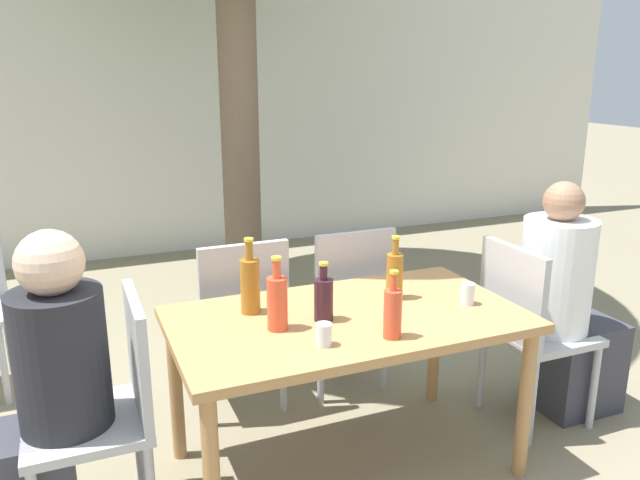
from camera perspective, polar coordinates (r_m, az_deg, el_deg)
ground_plane at (r=2.99m, az=2.35°, el=-19.82°), size 30.00×30.00×0.00m
cafe_building_wall at (r=6.05m, az=-12.91°, el=12.00°), size 10.00×0.08×2.80m
dining_table_front at (r=2.67m, az=2.50°, el=-8.47°), size 1.47×0.82×0.72m
patio_chair_0 at (r=2.51m, az=-18.65°, el=-13.84°), size 0.44×0.44×0.93m
patio_chair_1 at (r=3.22m, az=18.46°, el=-7.19°), size 0.44×0.44×0.93m
patio_chair_2 at (r=3.18m, az=-7.35°, el=-6.73°), size 0.44×0.44×0.93m
patio_chair_3 at (r=3.37m, az=2.38°, el=-5.32°), size 0.44×0.44×0.93m
person_seated_0 at (r=2.51m, az=-24.27°, el=-14.19°), size 0.56×0.32×1.20m
person_seated_1 at (r=3.36m, az=21.55°, el=-6.24°), size 0.57×0.35×1.22m
soda_bottle_0 at (r=2.40m, az=6.66°, el=-6.54°), size 0.07×0.07×0.27m
amber_bottle_1 at (r=2.80m, az=6.84°, el=-3.15°), size 0.07×0.07×0.29m
soda_bottle_2 at (r=2.46m, az=-3.93°, el=-5.63°), size 0.08×0.08×0.30m
wine_bottle_3 at (r=2.55m, az=0.33°, el=-5.33°), size 0.08×0.08×0.25m
amber_bottle_4 at (r=2.63m, az=-6.41°, el=-4.02°), size 0.08×0.08×0.33m
drinking_glass_0 at (r=2.81m, az=13.34°, el=-4.81°), size 0.06×0.06×0.10m
drinking_glass_1 at (r=2.35m, az=0.35°, el=-8.64°), size 0.06×0.06×0.09m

